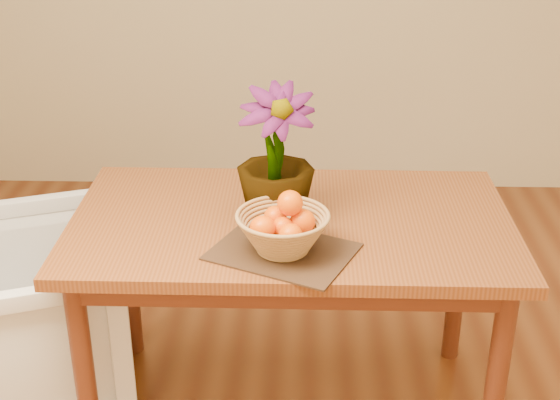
{
  "coord_description": "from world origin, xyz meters",
  "views": [
    {
      "loc": [
        0.03,
        -1.91,
        1.85
      ],
      "look_at": [
        -0.03,
        0.15,
        0.88
      ],
      "focal_mm": 50.0,
      "sensor_mm": 36.0,
      "label": 1
    }
  ],
  "objects_px": {
    "wicker_basket": "(283,234)",
    "armchair": "(16,313)",
    "table": "(291,243)",
    "potted_plant": "(276,156)"
  },
  "relations": [
    {
      "from": "table",
      "to": "armchair",
      "type": "relative_size",
      "value": 1.92
    },
    {
      "from": "potted_plant",
      "to": "armchair",
      "type": "relative_size",
      "value": 0.59
    },
    {
      "from": "potted_plant",
      "to": "armchair",
      "type": "xyz_separation_m",
      "value": [
        -0.9,
        0.01,
        -0.6
      ]
    },
    {
      "from": "wicker_basket",
      "to": "armchair",
      "type": "bearing_deg",
      "value": 165.65
    },
    {
      "from": "table",
      "to": "wicker_basket",
      "type": "bearing_deg",
      "value": -95.49
    },
    {
      "from": "potted_plant",
      "to": "armchair",
      "type": "bearing_deg",
      "value": 175.32
    },
    {
      "from": "wicker_basket",
      "to": "armchair",
      "type": "distance_m",
      "value": 1.05
    },
    {
      "from": "table",
      "to": "wicker_basket",
      "type": "relative_size",
      "value": 5.13
    },
    {
      "from": "table",
      "to": "wicker_basket",
      "type": "xyz_separation_m",
      "value": [
        -0.02,
        -0.22,
        0.15
      ]
    },
    {
      "from": "table",
      "to": "armchair",
      "type": "xyz_separation_m",
      "value": [
        -0.94,
        0.01,
        -0.3
      ]
    }
  ]
}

